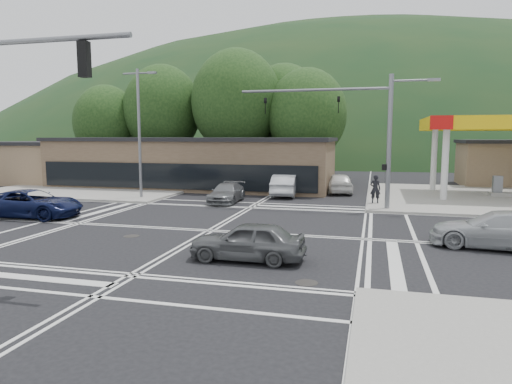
% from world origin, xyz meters
% --- Properties ---
extents(ground, '(120.00, 120.00, 0.00)m').
position_xyz_m(ground, '(0.00, 0.00, 0.00)').
color(ground, black).
rests_on(ground, ground).
extents(sidewalk_ne, '(16.00, 16.00, 0.15)m').
position_xyz_m(sidewalk_ne, '(15.00, 15.00, 0.07)').
color(sidewalk_ne, gray).
rests_on(sidewalk_ne, ground).
extents(sidewalk_nw, '(16.00, 16.00, 0.15)m').
position_xyz_m(sidewalk_nw, '(-15.00, 15.00, 0.07)').
color(sidewalk_nw, gray).
rests_on(sidewalk_nw, ground).
extents(commercial_row, '(24.00, 8.00, 4.00)m').
position_xyz_m(commercial_row, '(-8.00, 17.00, 2.00)').
color(commercial_row, brown).
rests_on(commercial_row, ground).
extents(commercial_nw, '(8.00, 7.00, 3.60)m').
position_xyz_m(commercial_nw, '(-24.00, 17.00, 1.80)').
color(commercial_nw, '#846B4F').
rests_on(commercial_nw, ground).
extents(hill_north, '(252.00, 126.00, 140.00)m').
position_xyz_m(hill_north, '(0.00, 90.00, 0.00)').
color(hill_north, '#18371B').
rests_on(hill_north, ground).
extents(tree_n_a, '(8.00, 8.00, 11.75)m').
position_xyz_m(tree_n_a, '(-14.00, 24.00, 7.14)').
color(tree_n_a, '#382619').
rests_on(tree_n_a, ground).
extents(tree_n_b, '(9.00, 9.00, 12.98)m').
position_xyz_m(tree_n_b, '(-6.00, 24.00, 7.79)').
color(tree_n_b, '#382619').
rests_on(tree_n_b, ground).
extents(tree_n_c, '(7.60, 7.60, 10.87)m').
position_xyz_m(tree_n_c, '(1.00, 24.00, 6.49)').
color(tree_n_c, '#382619').
rests_on(tree_n_c, ground).
extents(tree_n_d, '(6.80, 6.80, 9.76)m').
position_xyz_m(tree_n_d, '(-20.00, 23.00, 5.84)').
color(tree_n_d, '#382619').
rests_on(tree_n_d, ground).
extents(tree_n_e, '(8.40, 8.40, 11.98)m').
position_xyz_m(tree_n_e, '(-2.00, 28.00, 7.14)').
color(tree_n_e, '#382619').
rests_on(tree_n_e, ground).
extents(streetlight_nw, '(2.50, 0.25, 9.00)m').
position_xyz_m(streetlight_nw, '(-8.44, 9.00, 5.05)').
color(streetlight_nw, slate).
rests_on(streetlight_nw, ground).
extents(signal_mast_ne, '(11.65, 0.30, 8.00)m').
position_xyz_m(signal_mast_ne, '(6.95, 8.20, 5.07)').
color(signal_mast_ne, slate).
rests_on(signal_mast_ne, ground).
extents(car_blue_west, '(5.65, 2.91, 1.52)m').
position_xyz_m(car_blue_west, '(-10.69, 0.89, 0.76)').
color(car_blue_west, '#0D143A').
rests_on(car_blue_west, ground).
extents(car_grey_center, '(4.14, 1.70, 1.41)m').
position_xyz_m(car_grey_center, '(3.08, -4.50, 0.70)').
color(car_grey_center, '#525456').
rests_on(car_grey_center, ground).
extents(car_silver_east, '(5.40, 2.84, 1.49)m').
position_xyz_m(car_silver_east, '(12.25, -0.30, 0.75)').
color(car_silver_east, '#AAAEB1').
rests_on(car_silver_east, ground).
extents(car_queue_a, '(2.09, 5.02, 1.62)m').
position_xyz_m(car_queue_a, '(1.00, 13.38, 0.81)').
color(car_queue_a, silver).
rests_on(car_queue_a, ground).
extents(car_queue_b, '(2.51, 4.84, 1.57)m').
position_xyz_m(car_queue_b, '(4.80, 16.09, 0.79)').
color(car_queue_b, silver).
rests_on(car_queue_b, ground).
extents(car_northbound, '(1.98, 4.50, 1.29)m').
position_xyz_m(car_northbound, '(-2.15, 9.00, 0.64)').
color(car_northbound, slate).
rests_on(car_northbound, ground).
extents(pedestrian, '(0.67, 0.44, 1.82)m').
position_xyz_m(pedestrian, '(7.50, 10.19, 1.06)').
color(pedestrian, black).
rests_on(pedestrian, sidewalk_ne).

